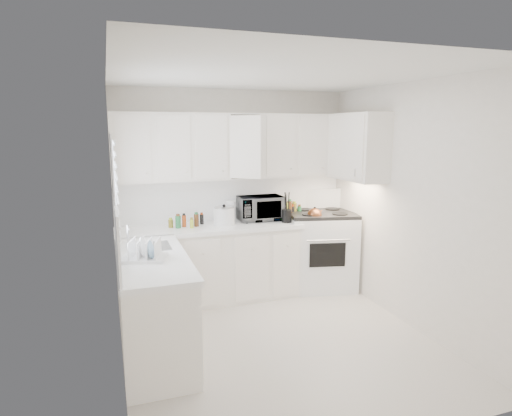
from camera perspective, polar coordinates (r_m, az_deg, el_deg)
name	(u,v)px	position (r m, az deg, el deg)	size (l,w,h in m)	color
floor	(278,341)	(4.61, 2.94, -17.02)	(3.20, 3.20, 0.00)	silver
ceiling	(281,74)	(4.12, 3.30, 17.05)	(3.20, 3.20, 0.00)	white
wall_back	(234,192)	(5.67, -2.95, 2.05)	(3.00, 3.00, 0.00)	white
wall_front	(377,264)	(2.80, 15.52, -7.06)	(3.00, 3.00, 0.00)	white
wall_left	(115,227)	(3.88, -17.92, -2.34)	(3.20, 3.20, 0.00)	white
wall_right	(410,206)	(4.93, 19.51, 0.20)	(3.20, 3.20, 0.00)	white
window_blinds	(115,192)	(4.18, -17.94, 2.04)	(0.06, 0.96, 1.06)	white
lower_cabinets_back	(211,265)	(5.48, -5.95, -7.41)	(2.22, 0.60, 0.90)	white
lower_cabinets_left	(153,307)	(4.34, -13.28, -12.54)	(0.60, 1.60, 0.90)	white
countertop_back	(210,228)	(5.35, -6.02, -2.59)	(2.24, 0.64, 0.05)	white
countertop_left	(152,259)	(4.18, -13.42, -6.52)	(0.64, 1.62, 0.05)	white
backsplash_back	(234,198)	(5.67, -2.91, 1.29)	(2.98, 0.02, 0.55)	white
backsplash_left	(117,230)	(4.09, -17.78, -2.76)	(0.02, 1.60, 0.55)	white
upper_cabinets_back	(237,178)	(5.48, -2.49, 3.88)	(3.00, 0.33, 0.80)	white
upper_cabinets_right	(356,180)	(5.47, 12.96, 3.61)	(0.33, 0.90, 0.80)	white
sink	(148,235)	(4.48, -13.94, -3.48)	(0.42, 0.38, 0.30)	gray
stove	(321,239)	(5.89, 8.46, -4.09)	(0.86, 0.70, 1.32)	white
tea_kettle	(315,214)	(5.58, 7.67, -0.80)	(0.23, 0.19, 0.21)	brown
frying_pan	(328,214)	(6.04, 9.36, -0.79)	(0.23, 0.40, 0.04)	black
microwave	(260,205)	(5.62, 0.52, 0.34)	(0.56, 0.31, 0.38)	gray
rice_cooker	(224,215)	(5.35, -4.20, -0.87)	(0.26, 0.26, 0.26)	white
paper_towel	(231,211)	(5.51, -3.31, -0.45)	(0.12, 0.12, 0.27)	white
utensil_crock	(287,207)	(5.48, 4.05, 0.15)	(0.13, 0.13, 0.40)	black
dish_rack	(144,248)	(4.07, -14.46, -5.10)	(0.39, 0.29, 0.21)	white
spice_left_0	(170,221)	(5.37, -11.13, -1.68)	(0.06, 0.06, 0.13)	olive
spice_left_1	(178,222)	(5.30, -10.20, -1.83)	(0.06, 0.06, 0.13)	#26743F
spice_left_2	(183,220)	(5.39, -9.56, -1.58)	(0.06, 0.06, 0.13)	#B94518
spice_left_3	(190,221)	(5.32, -8.60, -1.72)	(0.06, 0.06, 0.13)	#B7C82F
spice_left_4	(195,219)	(5.42, -7.99, -1.48)	(0.06, 0.06, 0.13)	brown
spice_left_5	(202,220)	(5.35, -7.02, -1.62)	(0.06, 0.06, 0.13)	black
sauce_right_0	(279,211)	(5.76, 3.01, -0.38)	(0.06, 0.06, 0.19)	#B94518
sauce_right_1	(284,211)	(5.73, 3.75, -0.45)	(0.06, 0.06, 0.19)	#B7C82F
sauce_right_2	(287,210)	(5.81, 4.02, -0.31)	(0.06, 0.06, 0.19)	brown
sauce_right_3	(292,211)	(5.77, 4.75, -0.38)	(0.06, 0.06, 0.19)	black
sauce_right_4	(294,210)	(5.85, 5.01, -0.24)	(0.06, 0.06, 0.19)	olive
sauce_right_5	(300,210)	(5.82, 5.75, -0.31)	(0.06, 0.06, 0.19)	#26743F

